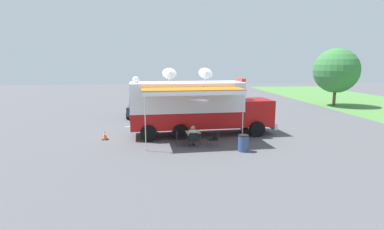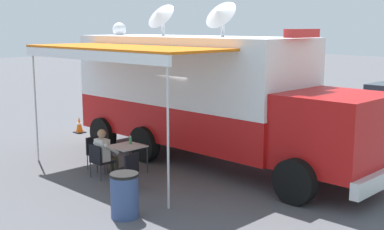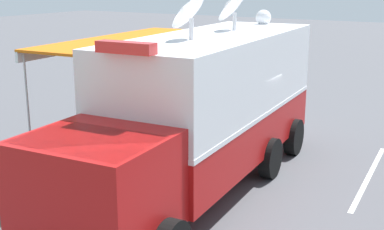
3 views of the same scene
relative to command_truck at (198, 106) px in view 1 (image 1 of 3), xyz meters
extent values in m
plane|color=#515156|center=(0.02, -0.75, -1.95)|extent=(100.00, 100.00, 0.00)
cube|color=silver|center=(-3.28, -2.73, -1.94)|extent=(0.45, 4.80, 0.01)
cube|color=#B71414|center=(0.02, -0.75, -0.80)|extent=(2.99, 7.35, 1.10)
cube|color=white|center=(0.02, -0.75, 0.60)|extent=(2.99, 7.35, 1.70)
cube|color=white|center=(0.02, -0.75, -0.25)|extent=(3.01, 7.38, 0.10)
cube|color=#B71414|center=(-0.30, 3.89, -0.50)|extent=(2.44, 2.25, 1.70)
cube|color=#28333D|center=(-0.32, 4.09, 0.00)|extent=(2.25, 1.61, 0.70)
cube|color=silver|center=(-0.38, 5.02, -1.40)|extent=(2.38, 0.36, 0.36)
cylinder|color=black|center=(-1.53, 3.60, -1.45)|extent=(0.37, 1.02, 1.00)
cylinder|color=black|center=(0.96, 3.78, -1.45)|extent=(0.37, 1.02, 1.00)
cylinder|color=black|center=(-1.19, -1.37, -1.45)|extent=(0.37, 1.02, 1.00)
cylinder|color=black|center=(1.30, -1.20, -1.45)|extent=(0.37, 1.02, 1.00)
cylinder|color=black|center=(-1.06, -3.35, -1.45)|extent=(0.37, 1.02, 1.00)
cylinder|color=black|center=(1.44, -3.18, -1.45)|extent=(0.37, 1.02, 1.00)
cube|color=white|center=(0.02, -0.75, 1.50)|extent=(2.99, 7.35, 0.10)
cube|color=red|center=(-0.24, 2.94, 1.67)|extent=(1.12, 0.35, 0.20)
cylinder|color=silver|center=(0.09, -1.83, 1.78)|extent=(0.10, 0.10, 0.45)
cone|color=silver|center=(0.24, -1.82, 2.18)|extent=(0.78, 0.95, 0.81)
cylinder|color=silver|center=(-0.07, 0.51, 1.78)|extent=(0.10, 0.10, 0.45)
cone|color=silver|center=(0.08, 0.52, 2.18)|extent=(0.78, 0.95, 0.81)
sphere|color=white|center=(0.24, -3.94, 1.73)|extent=(0.44, 0.44, 0.44)
cube|color=orange|center=(2.36, -0.59, 1.30)|extent=(2.59, 5.90, 0.06)
cube|color=white|center=(3.42, -0.51, 1.16)|extent=(0.48, 5.75, 0.24)
cylinder|color=silver|center=(3.17, 2.20, -0.32)|extent=(0.05, 0.05, 3.25)
cylinder|color=silver|center=(3.55, -3.24, -0.32)|extent=(0.05, 0.05, 3.25)
cube|color=silver|center=(2.34, -0.54, -1.23)|extent=(0.85, 0.85, 0.03)
cylinder|color=#333338|center=(1.94, -0.20, -1.60)|extent=(0.03, 0.03, 0.70)
cylinder|color=#333338|center=(2.68, -0.15, -1.60)|extent=(0.03, 0.03, 0.70)
cylinder|color=#333338|center=(1.99, -0.94, -1.60)|extent=(0.03, 0.03, 0.70)
cylinder|color=#333338|center=(2.73, -0.89, -1.60)|extent=(0.03, 0.03, 0.70)
cylinder|color=#3F9959|center=(2.16, -0.63, -1.12)|extent=(0.07, 0.07, 0.20)
cylinder|color=white|center=(2.16, -0.63, -1.01)|extent=(0.04, 0.04, 0.02)
cube|color=black|center=(3.04, -0.61, -1.53)|extent=(0.51, 0.51, 0.04)
cube|color=black|center=(3.26, -0.59, -1.30)|extent=(0.07, 0.48, 0.44)
cylinder|color=#333338|center=(2.83, -0.84, -1.74)|extent=(0.02, 0.02, 0.42)
cylinder|color=#333338|center=(2.80, -0.40, -1.74)|extent=(0.02, 0.02, 0.42)
cylinder|color=#333338|center=(3.27, -0.81, -1.74)|extent=(0.02, 0.02, 0.42)
cylinder|color=#333338|center=(3.24, -0.37, -1.74)|extent=(0.02, 0.02, 0.42)
cube|color=black|center=(2.73, -1.29, -1.53)|extent=(0.51, 0.51, 0.04)
cube|color=black|center=(2.74, -1.51, -1.30)|extent=(0.48, 0.07, 0.44)
cylinder|color=#333338|center=(2.49, -1.09, -1.74)|extent=(0.02, 0.02, 0.42)
cylinder|color=#333338|center=(2.93, -1.06, -1.74)|extent=(0.02, 0.02, 0.42)
cylinder|color=#333338|center=(2.52, -1.53, -1.74)|extent=(0.02, 0.02, 0.42)
cylinder|color=#333338|center=(2.96, -1.50, -1.74)|extent=(0.02, 0.02, 0.42)
cube|color=black|center=(3.11, 0.49, -1.53)|extent=(0.59, 0.59, 0.04)
cube|color=black|center=(3.06, 0.70, -1.30)|extent=(0.47, 0.17, 0.44)
cylinder|color=#333338|center=(3.38, 0.34, -1.74)|extent=(0.02, 0.02, 0.42)
cylinder|color=#333338|center=(2.96, 0.22, -1.74)|extent=(0.02, 0.02, 0.42)
cylinder|color=#333338|center=(3.27, 0.76, -1.74)|extent=(0.02, 0.02, 0.42)
cylinder|color=#333338|center=(2.84, 0.64, -1.74)|extent=(0.02, 0.02, 0.42)
cube|color=silver|center=(3.04, -0.61, -1.23)|extent=(0.26, 0.38, 0.56)
sphere|color=#A37556|center=(3.04, -0.61, -0.81)|extent=(0.22, 0.22, 0.22)
cylinder|color=silver|center=(2.93, -0.85, -1.19)|extent=(0.43, 0.12, 0.34)
cylinder|color=silver|center=(2.90, -0.39, -1.19)|extent=(0.43, 0.12, 0.34)
cylinder|color=#383323|center=(2.86, -0.72, -1.51)|extent=(0.39, 0.16, 0.13)
cylinder|color=#383323|center=(2.68, -0.73, -1.74)|extent=(0.11, 0.11, 0.42)
cube|color=black|center=(2.62, -0.74, -1.91)|extent=(0.25, 0.12, 0.07)
cylinder|color=#383323|center=(2.85, -0.52, -1.51)|extent=(0.39, 0.16, 0.13)
cylinder|color=#383323|center=(2.67, -0.53, -1.74)|extent=(0.11, 0.11, 0.42)
cube|color=black|center=(2.61, -0.54, -1.91)|extent=(0.25, 0.12, 0.07)
cylinder|color=#384C7F|center=(4.13, 2.00, -1.52)|extent=(0.56, 0.56, 0.85)
cylinder|color=black|center=(4.13, 2.00, -1.07)|extent=(0.57, 0.57, 0.06)
cube|color=black|center=(0.76, -5.90, -1.93)|extent=(0.36, 0.36, 0.03)
cone|color=orange|center=(0.76, -5.90, -1.64)|extent=(0.26, 0.26, 0.55)
cylinder|color=white|center=(0.76, -5.90, -1.61)|extent=(0.17, 0.17, 0.06)
cube|color=#2D2D33|center=(-7.54, -4.27, -1.25)|extent=(4.26, 1.95, 0.76)
cube|color=#28333D|center=(-7.69, -4.27, -0.53)|extent=(2.16, 1.67, 0.68)
cylinder|color=black|center=(-6.21, -3.42, -1.63)|extent=(0.65, 0.24, 0.64)
cylinder|color=black|center=(-6.27, -5.22, -1.63)|extent=(0.65, 0.24, 0.64)
cylinder|color=black|center=(-8.81, -3.33, -1.63)|extent=(0.65, 0.24, 0.64)
cylinder|color=black|center=(-8.87, -5.13, -1.63)|extent=(0.65, 0.24, 0.64)
cube|color=navy|center=(-7.66, 1.98, -1.25)|extent=(2.12, 4.33, 0.76)
cube|color=#28333D|center=(-7.65, 1.83, -0.53)|extent=(1.76, 2.22, 0.68)
cylinder|color=black|center=(-8.66, 3.21, -1.63)|extent=(0.27, 0.65, 0.64)
cylinder|color=black|center=(-6.87, 3.35, -1.63)|extent=(0.27, 0.65, 0.64)
cylinder|color=black|center=(-8.46, 0.61, -1.63)|extent=(0.27, 0.65, 0.64)
cylinder|color=black|center=(-6.67, 0.75, -1.63)|extent=(0.27, 0.65, 0.64)
cylinder|color=brown|center=(-12.45, 16.76, -0.85)|extent=(0.32, 0.32, 2.19)
sphere|color=#387A3D|center=(-12.45, 16.76, 1.95)|extent=(4.87, 4.87, 4.87)
camera|label=1|loc=(20.03, -2.37, 2.80)|focal=29.01mm
camera|label=2|loc=(9.52, 10.13, 1.84)|focal=47.34mm
camera|label=3|loc=(-5.80, 9.95, 2.82)|focal=48.78mm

